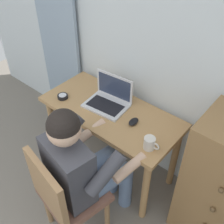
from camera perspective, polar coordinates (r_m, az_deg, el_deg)
wall_back at (r=2.04m, az=11.59°, el=13.67°), size 4.80×0.05×2.50m
curtain_panel at (r=2.74m, az=-11.47°, el=17.44°), size 0.53×0.03×2.22m
desk at (r=2.29m, az=-0.29°, el=-1.87°), size 1.17×0.54×0.72m
chair at (r=1.99m, az=-9.75°, el=-16.57°), size 0.49×0.47×0.88m
person_seated at (r=1.90m, az=-5.68°, el=-10.73°), size 0.60×0.63×1.19m
laptop at (r=2.24m, az=-0.65°, el=2.72°), size 0.36×0.28×0.24m
computer_mouse at (r=2.09m, az=4.49°, el=-2.03°), size 0.07×0.10×0.03m
desk_clock at (r=2.36m, az=-10.21°, el=3.20°), size 0.09×0.09×0.03m
coffee_mug at (r=1.90m, az=7.83°, el=-6.47°), size 0.12×0.08×0.09m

